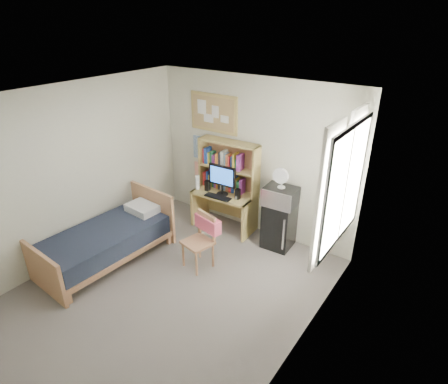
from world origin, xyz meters
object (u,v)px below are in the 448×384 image
Objects in this scene: bed at (106,245)px; speaker_left at (207,186)px; desk_fan at (282,179)px; monitor at (222,180)px; microwave at (281,196)px; bulletin_board at (214,113)px; desk_chair at (198,242)px; desk at (224,210)px; speaker_right at (238,194)px; mini_fridge at (279,225)px.

bed is 1.92m from speaker_left.
monitor is at bearing -179.02° from desk_fan.
bulletin_board is at bearing 166.33° from microwave.
monitor is 1.05m from microwave.
desk_chair is 1.24m from monitor.
bed is 6.31× the size of desk_fan.
desk is at bearing 67.02° from bed.
speaker_left is 0.62× the size of desk_fan.
monitor is 0.35m from speaker_left.
bulletin_board is 1.79× the size of monitor.
bed is (-0.50, -2.11, -1.66)m from bulletin_board.
microwave is (1.96, 1.84, 0.64)m from bed.
bulletin_board is 1.13m from monitor.
bed is 3.58× the size of monitor.
desk is 2.16× the size of microwave.
desk is 0.60m from monitor.
microwave is at bearing 1.66° from speaker_right.
desk_chair is at bearing -76.07° from monitor.
desk_fan reaches higher than desk.
mini_fridge is 2.54× the size of desk_fan.
speaker_right is 0.87m from desk_fan.
monitor reaches higher than microwave.
desk_chair is at bearing -62.52° from speaker_left.
mini_fridge is at bearing -1.01° from desk.
desk is 1.20m from desk_chair.
microwave is (0.74, 0.06, 0.15)m from speaker_right.
monitor is at bearing -177.92° from mini_fridge.
mini_fridge is at bearing 90.00° from desk_fan.
bulletin_board is 1.24× the size of mini_fridge.
desk_chair is (0.75, -1.43, -1.50)m from bulletin_board.
desk_fan is at bearing 71.02° from desk_chair.
desk_chair is 0.45× the size of bed.
speaker_right reaches higher than mini_fridge.
speaker_left reaches higher than mini_fridge.
bulletin_board is 1.41m from speaker_right.
speaker_right is (-0.04, 1.10, 0.33)m from desk_chair.
desk is at bearing 177.69° from microwave.
bulletin_board is 5.33× the size of speaker_right.
desk is at bearing 168.69° from speaker_right.
microwave is at bearing -90.00° from mini_fridge.
bed is at bearing -119.76° from desk.
mini_fridge is 0.52m from microwave.
bulletin_board is 0.50× the size of bed.
bed is 2.85m from desk_fan.
speaker_left is at bearing -179.28° from desk_fan.
mini_fridge is 2.70m from bed.
desk_fan is at bearing -2.11° from desk.
bulletin_board is 5.08× the size of speaker_left.
desk is 0.56× the size of bed.
desk_chair is at bearing -124.67° from microwave.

